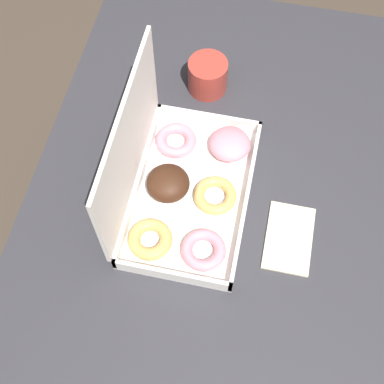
% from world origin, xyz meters
% --- Properties ---
extents(ground_plane, '(8.00, 8.00, 0.00)m').
position_xyz_m(ground_plane, '(0.00, 0.00, 0.00)').
color(ground_plane, '#42382D').
extents(dining_table, '(1.16, 0.82, 0.70)m').
position_xyz_m(dining_table, '(0.00, 0.00, 0.61)').
color(dining_table, '#2D2D33').
rests_on(dining_table, ground_plane).
extents(donut_box, '(0.40, 0.25, 0.28)m').
position_xyz_m(donut_box, '(-0.05, 0.08, 0.76)').
color(donut_box, white).
rests_on(donut_box, dining_table).
extents(coffee_mug, '(0.10, 0.10, 0.08)m').
position_xyz_m(coffee_mug, '(0.25, 0.08, 0.75)').
color(coffee_mug, '#A3382D').
rests_on(coffee_mug, dining_table).
extents(paper_napkin, '(0.16, 0.10, 0.01)m').
position_xyz_m(paper_napkin, '(-0.11, -0.17, 0.71)').
color(paper_napkin, beige).
rests_on(paper_napkin, dining_table).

